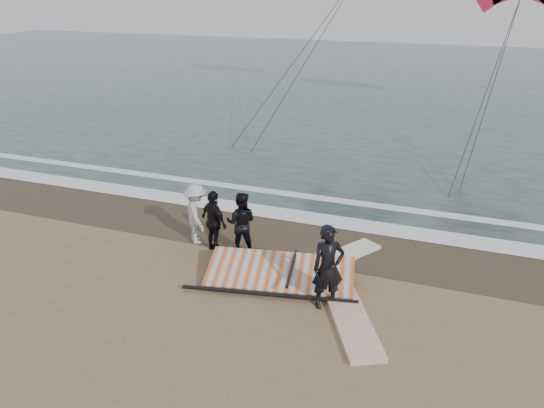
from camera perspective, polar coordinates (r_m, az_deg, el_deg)
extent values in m
plane|color=#8C704C|center=(11.62, -4.34, -12.86)|extent=(120.00, 120.00, 0.00)
cube|color=#233838|center=(42.28, 14.90, 12.75)|extent=(120.00, 54.00, 0.02)
cube|color=#4C3D2B|center=(15.23, 2.66, -3.60)|extent=(120.00, 2.80, 0.01)
cube|color=white|center=(16.44, 4.16, -1.50)|extent=(120.00, 0.90, 0.01)
cube|color=white|center=(17.95, 5.70, 0.58)|extent=(120.00, 0.45, 0.01)
imported|color=black|center=(11.75, 6.06, -6.79)|extent=(0.86, 0.78, 1.98)
cube|color=white|center=(11.72, 8.61, -12.40)|extent=(1.86, 2.72, 0.11)
cube|color=silver|center=(14.25, 7.52, -5.55)|extent=(1.80, 2.35, 0.10)
imported|color=black|center=(14.10, -3.34, -2.03)|extent=(0.95, 0.80, 1.72)
imported|color=black|center=(14.21, -6.25, -1.90)|extent=(1.09, 0.85, 1.73)
imported|color=beige|center=(14.76, -8.18, -1.07)|extent=(1.21, 1.25, 1.72)
cube|color=black|center=(13.59, 0.90, -6.83)|extent=(2.50, 1.03, 0.09)
cube|color=#D75B23|center=(12.92, 0.85, -7.23)|extent=(3.75, 2.02, 0.38)
cylinder|color=black|center=(12.39, -0.37, -9.68)|extent=(4.06, 0.88, 0.09)
cylinder|color=black|center=(12.76, 2.14, -6.88)|extent=(0.41, 1.76, 0.07)
cylinder|color=#262626|center=(24.83, 22.60, 12.61)|extent=(0.04, 0.04, 15.03)
cylinder|color=#262626|center=(25.18, 22.98, 12.67)|extent=(0.04, 0.04, 14.36)
cylinder|color=#262626|center=(28.60, 3.78, 16.77)|extent=(0.04, 0.04, 15.56)
cylinder|color=#262626|center=(28.25, 4.74, 16.67)|extent=(0.04, 0.04, 15.78)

